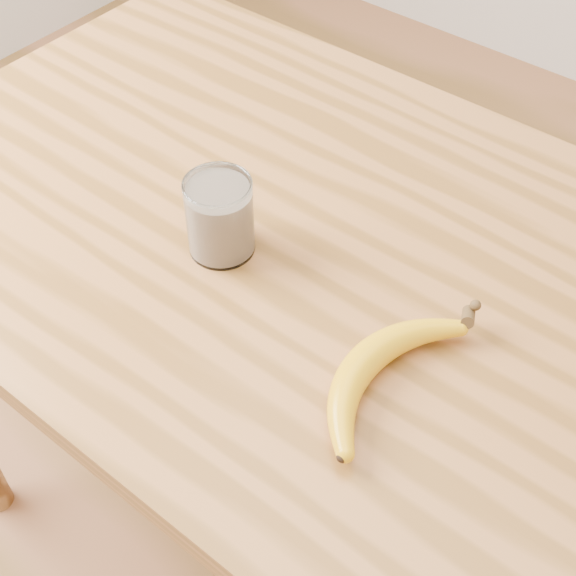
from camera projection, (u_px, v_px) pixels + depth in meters
The scene contains 3 objects.
table at pixel (285, 290), 1.16m from camera, with size 1.20×0.80×0.90m.
smoothie_glass at pixel (220, 218), 1.00m from camera, with size 0.09×0.09×0.11m.
banana at pixel (365, 360), 0.89m from camera, with size 0.12×0.32×0.04m, color #E6A710, non-canonical shape.
Camera 1 is at (0.49, -0.61, 1.63)m, focal length 50.00 mm.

